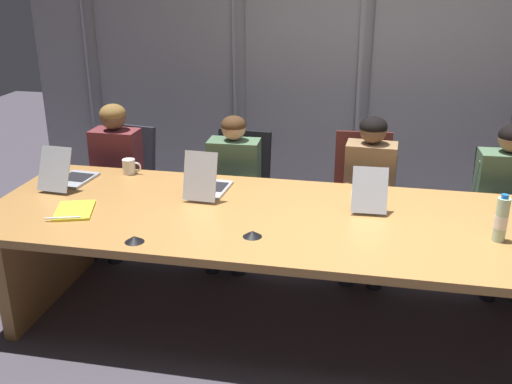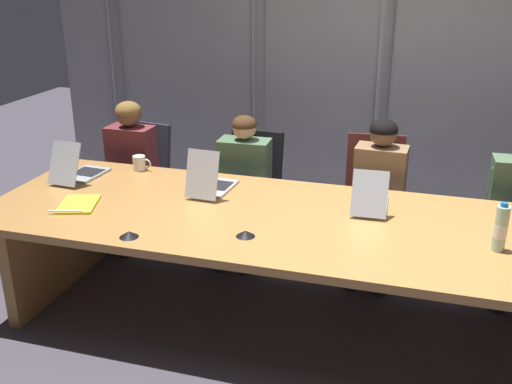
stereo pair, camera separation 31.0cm
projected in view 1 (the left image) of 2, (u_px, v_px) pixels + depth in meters
ground_plane at (356, 329)px, 3.79m from camera, size 12.87×12.87×0.00m
conference_table at (362, 242)px, 3.57m from camera, size 4.68×1.30×0.75m
curtain_backdrop at (376, 62)px, 5.18m from camera, size 6.44×0.17×2.76m
laptop_left_end at (69, 176)px, 4.11m from camera, size 0.26×0.46×0.30m
laptop_left_mid at (208, 185)px, 3.94m from camera, size 0.24×0.44×0.32m
laptop_center at (368, 196)px, 3.76m from camera, size 0.23×0.42×0.28m
office_chair_left_end at (124, 198)px, 4.96m from camera, size 0.60×0.61×0.93m
office_chair_left_mid at (239, 207)px, 4.78m from camera, size 0.60×0.60×0.94m
office_chair_center at (361, 215)px, 4.60m from camera, size 0.60×0.60×0.98m
office_chair_right_mid at (502, 228)px, 4.41m from camera, size 0.60×0.60×0.91m
person_left_end at (113, 168)px, 4.70m from camera, size 0.38×0.55×1.16m
person_left_mid at (232, 180)px, 4.53m from camera, size 0.41×0.56×1.12m
person_center at (369, 186)px, 4.34m from camera, size 0.39×0.56×1.16m
person_right_mid at (507, 197)px, 4.16m from camera, size 0.42×0.56×1.15m
water_bottle_primary at (501, 220)px, 3.24m from camera, size 0.07×0.07×0.27m
coffee_mug_near at (129, 167)px, 4.31m from camera, size 0.14×0.09×0.11m
conference_mic_middle at (252, 234)px, 3.33m from camera, size 0.11×0.11×0.03m
conference_mic_right_side at (134, 239)px, 3.27m from camera, size 0.11×0.11×0.03m
spiral_notepad at (74, 211)px, 3.66m from camera, size 0.30×0.36×0.03m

